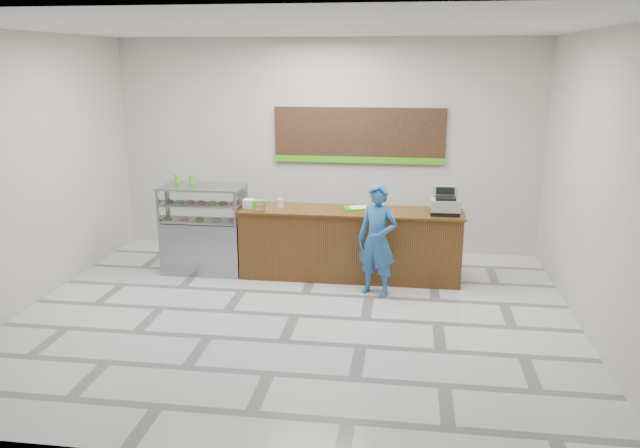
# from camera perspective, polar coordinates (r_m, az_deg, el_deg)

# --- Properties ---
(floor) EXTENTS (7.00, 7.00, 0.00)m
(floor) POSITION_cam_1_polar(r_m,az_deg,el_deg) (8.00, -2.29, -8.35)
(floor) COLOR silver
(floor) RESTS_ON ground
(back_wall) EXTENTS (7.00, 0.00, 7.00)m
(back_wall) POSITION_cam_1_polar(r_m,az_deg,el_deg) (10.42, 0.56, 7.10)
(back_wall) COLOR beige
(back_wall) RESTS_ON floor
(ceiling) EXTENTS (7.00, 7.00, 0.00)m
(ceiling) POSITION_cam_1_polar(r_m,az_deg,el_deg) (7.37, -2.58, 17.55)
(ceiling) COLOR silver
(ceiling) RESTS_ON back_wall
(sales_counter) EXTENTS (3.26, 0.76, 1.03)m
(sales_counter) POSITION_cam_1_polar(r_m,az_deg,el_deg) (9.21, 2.77, -1.81)
(sales_counter) COLOR brown
(sales_counter) RESTS_ON floor
(display_case) EXTENTS (1.22, 0.72, 1.33)m
(display_case) POSITION_cam_1_polar(r_m,az_deg,el_deg) (9.61, -10.52, -0.35)
(display_case) COLOR gray
(display_case) RESTS_ON floor
(menu_board) EXTENTS (2.80, 0.06, 0.90)m
(menu_board) POSITION_cam_1_polar(r_m,az_deg,el_deg) (10.30, 3.60, 8.00)
(menu_board) COLOR black
(menu_board) RESTS_ON back_wall
(cash_register) EXTENTS (0.41, 0.43, 0.38)m
(cash_register) POSITION_cam_1_polar(r_m,az_deg,el_deg) (8.98, 11.35, 1.82)
(cash_register) COLOR black
(cash_register) RESTS_ON sales_counter
(card_terminal) EXTENTS (0.12, 0.17, 0.04)m
(card_terminal) POSITION_cam_1_polar(r_m,az_deg,el_deg) (9.04, 10.58, 1.14)
(card_terminal) COLOR black
(card_terminal) RESTS_ON sales_counter
(serving_tray) EXTENTS (0.48, 0.41, 0.02)m
(serving_tray) POSITION_cam_1_polar(r_m,az_deg,el_deg) (9.16, 3.50, 1.49)
(serving_tray) COLOR #2ABF05
(serving_tray) RESTS_ON sales_counter
(napkin_box) EXTENTS (0.15, 0.15, 0.13)m
(napkin_box) POSITION_cam_1_polar(r_m,az_deg,el_deg) (9.24, -6.53, 1.88)
(napkin_box) COLOR white
(napkin_box) RESTS_ON sales_counter
(straw_cup) EXTENTS (0.09, 0.09, 0.13)m
(straw_cup) POSITION_cam_1_polar(r_m,az_deg,el_deg) (9.20, -3.64, 1.89)
(straw_cup) COLOR silver
(straw_cup) RESTS_ON sales_counter
(promo_box) EXTENTS (0.19, 0.14, 0.16)m
(promo_box) POSITION_cam_1_polar(r_m,az_deg,el_deg) (9.02, -5.58, 1.69)
(promo_box) COLOR #44B614
(promo_box) RESTS_ON sales_counter
(donut_decal) EXTENTS (0.15, 0.15, 0.00)m
(donut_decal) POSITION_cam_1_polar(r_m,az_deg,el_deg) (8.86, 4.87, 0.94)
(donut_decal) COLOR #EA578B
(donut_decal) RESTS_ON sales_counter
(green_cup_left) EXTENTS (0.09, 0.09, 0.14)m
(green_cup_left) POSITION_cam_1_polar(r_m,az_deg,el_deg) (9.74, -12.92, 4.10)
(green_cup_left) COLOR #44B614
(green_cup_left) RESTS_ON display_case
(green_cup_right) EXTENTS (0.08, 0.08, 0.12)m
(green_cup_right) POSITION_cam_1_polar(r_m,az_deg,el_deg) (9.65, -11.64, 4.02)
(green_cup_right) COLOR #44B614
(green_cup_right) RESTS_ON display_case
(customer) EXTENTS (0.66, 0.55, 1.55)m
(customer) POSITION_cam_1_polar(r_m,az_deg,el_deg) (8.50, 5.26, -1.47)
(customer) COLOR #245A97
(customer) RESTS_ON floor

